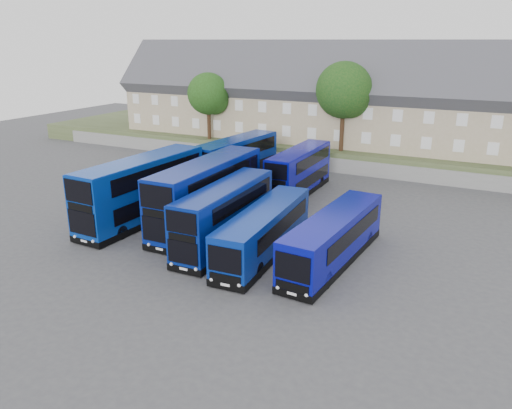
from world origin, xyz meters
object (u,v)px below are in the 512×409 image
at_px(dd_front_mid, 207,195).
at_px(tree_mid, 346,92).
at_px(coach_east_a, 264,232).
at_px(tree_west, 210,95).
at_px(dd_front_left, 142,191).

distance_m(dd_front_mid, tree_mid, 22.01).
xyz_separation_m(coach_east_a, tree_west, (-18.33, 23.28, 5.56)).
relative_size(dd_front_left, tree_west, 1.58).
xyz_separation_m(dd_front_left, tree_mid, (8.66, 22.19, 5.72)).
relative_size(coach_east_a, tree_mid, 1.22).
relative_size(dd_front_mid, tree_mid, 1.32).
bearing_deg(tree_west, tree_mid, 1.79).
bearing_deg(dd_front_mid, tree_west, 120.21).
distance_m(dd_front_left, dd_front_mid, 5.13).
xyz_separation_m(coach_east_a, tree_mid, (-2.33, 23.78, 6.58)).
xyz_separation_m(dd_front_mid, coach_east_a, (6.02, -2.85, -0.88)).
relative_size(coach_east_a, tree_west, 1.47).
height_order(dd_front_left, dd_front_mid, dd_front_mid).
bearing_deg(tree_mid, dd_front_left, -111.31).
height_order(coach_east_a, tree_mid, tree_mid).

